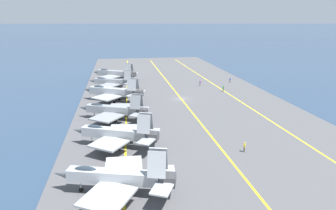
% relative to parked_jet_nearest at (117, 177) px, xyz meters
% --- Properties ---
extents(ground_plane, '(2000.00, 2000.00, 0.00)m').
position_rel_parked_jet_nearest_xyz_m(ground_plane, '(43.90, -17.68, -2.91)').
color(ground_plane, navy).
extents(carrier_deck, '(172.55, 54.47, 0.40)m').
position_rel_parked_jet_nearest_xyz_m(carrier_deck, '(43.90, -17.68, -2.71)').
color(carrier_deck, '#4C4C4F').
rests_on(carrier_deck, ground).
extents(deck_stripe_foul_line, '(155.27, 3.74, 0.01)m').
position_rel_parked_jet_nearest_xyz_m(deck_stripe_foul_line, '(43.90, -32.66, -2.50)').
color(deck_stripe_foul_line, yellow).
rests_on(deck_stripe_foul_line, carrier_deck).
extents(deck_stripe_centerline, '(155.30, 0.36, 0.01)m').
position_rel_parked_jet_nearest_xyz_m(deck_stripe_centerline, '(43.90, -17.68, -2.50)').
color(deck_stripe_centerline, yellow).
rests_on(deck_stripe_centerline, carrier_deck).
extents(deck_stripe_edge_line, '(155.18, 6.75, 0.01)m').
position_rel_parked_jet_nearest_xyz_m(deck_stripe_edge_line, '(43.90, -2.70, -2.50)').
color(deck_stripe_edge_line, yellow).
rests_on(deck_stripe_edge_line, carrier_deck).
extents(parked_jet_nearest, '(13.65, 15.93, 6.53)m').
position_rel_parked_jet_nearest_xyz_m(parked_jet_nearest, '(0.00, 0.00, 0.00)').
color(parked_jet_nearest, '#9EA3A8').
rests_on(parked_jet_nearest, carrier_deck).
extents(parked_jet_second, '(12.21, 15.63, 6.52)m').
position_rel_parked_jet_nearest_xyz_m(parked_jet_second, '(14.61, -0.03, 0.07)').
color(parked_jet_second, '#93999E').
rests_on(parked_jet_second, carrier_deck).
extents(parked_jet_third, '(13.73, 15.89, 6.06)m').
position_rel_parked_jet_nearest_xyz_m(parked_jet_third, '(29.42, 0.50, -0.25)').
color(parked_jet_third, gray).
rests_on(parked_jet_third, carrier_deck).
extents(parked_jet_fourth, '(13.80, 16.99, 6.64)m').
position_rel_parked_jet_nearest_xyz_m(parked_jet_fourth, '(44.41, 0.74, 0.19)').
color(parked_jet_fourth, '#93999E').
rests_on(parked_jet_fourth, carrier_deck).
extents(parked_jet_fifth, '(12.58, 15.16, 6.27)m').
position_rel_parked_jet_nearest_xyz_m(parked_jet_fifth, '(58.04, 0.85, 0.09)').
color(parked_jet_fifth, gray).
rests_on(parked_jet_fifth, carrier_deck).
extents(parked_jet_sixth, '(13.29, 16.54, 6.27)m').
position_rel_parked_jet_nearest_xyz_m(parked_jet_sixth, '(72.48, 0.49, 0.01)').
color(parked_jet_sixth, gray).
rests_on(parked_jet_sixth, carrier_deck).
extents(crew_purple_vest, '(0.44, 0.46, 1.78)m').
position_rel_parked_jet_nearest_xyz_m(crew_purple_vest, '(59.17, -27.27, -1.53)').
color(crew_purple_vest, '#4C473D').
rests_on(crew_purple_vest, carrier_deck).
extents(crew_yellow_vest, '(0.46, 0.43, 1.78)m').
position_rel_parked_jet_nearest_xyz_m(crew_yellow_vest, '(9.03, -21.03, -1.53)').
color(crew_yellow_vest, '#4C473D').
rests_on(crew_yellow_vest, carrier_deck).
extents(crew_green_vest, '(0.44, 0.36, 1.81)m').
position_rel_parked_jet_nearest_xyz_m(crew_green_vest, '(50.12, -31.99, -1.51)').
color(crew_green_vest, '#232328').
rests_on(crew_green_vest, carrier_deck).
extents(crew_blue_vest, '(0.45, 0.39, 1.75)m').
position_rel_parked_jet_nearest_xyz_m(crew_blue_vest, '(62.11, -38.74, -1.54)').
color(crew_blue_vest, '#383328').
rests_on(crew_blue_vest, carrier_deck).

